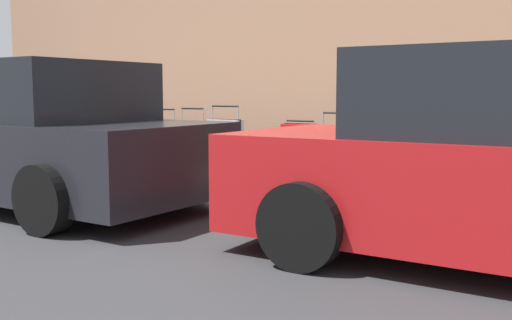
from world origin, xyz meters
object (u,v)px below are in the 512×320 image
object	(u,v)px
suitcase_maroon_9	(165,145)
suitcase_teal_11	(109,143)
suitcase_navy_10	(137,147)
fire_hydrant	(68,138)
bollard_post	(40,134)
suitcase_olive_1	(457,167)
suitcase_maroon_2	(413,155)
suitcase_black_6	(261,157)
suitcase_olive_8	(193,147)
parked_car_charcoal_1	(38,139)
suitcase_silver_7	(225,146)
suitcase_silver_0	(505,161)
suitcase_navy_3	(373,154)
suitcase_red_5	(300,151)
suitcase_teal_4	(336,155)

from	to	relation	value
suitcase_maroon_9	suitcase_teal_11	size ratio (longest dim) A/B	1.24
suitcase_maroon_9	suitcase_navy_10	size ratio (longest dim) A/B	1.16
fire_hydrant	bollard_post	xyz separation A→B (m)	(0.51, 0.15, 0.05)
suitcase_olive_1	suitcase_maroon_2	bearing A→B (deg)	-0.07
suitcase_black_6	bollard_post	bearing A→B (deg)	2.00
suitcase_olive_8	suitcase_navy_10	world-z (taller)	suitcase_olive_8
suitcase_teal_11	parked_car_charcoal_1	size ratio (longest dim) A/B	0.16
suitcase_olive_1	suitcase_silver_7	world-z (taller)	suitcase_silver_7
suitcase_maroon_2	suitcase_black_6	bearing A→B (deg)	1.58
suitcase_silver_0	fire_hydrant	size ratio (longest dim) A/B	1.38
suitcase_silver_0	suitcase_maroon_2	distance (m)	1.04
suitcase_silver_7	suitcase_navy_3	bearing A→B (deg)	-179.48
suitcase_maroon_9	bollard_post	distance (m)	2.51
suitcase_silver_7	suitcase_maroon_9	distance (m)	1.12
suitcase_silver_0	suitcase_red_5	size ratio (longest dim) A/B	1.28
suitcase_red_5	suitcase_silver_7	bearing A→B (deg)	3.14
suitcase_black_6	suitcase_navy_10	size ratio (longest dim) A/B	0.73
suitcase_olive_1	suitcase_navy_3	distance (m)	1.00
suitcase_olive_8	bollard_post	world-z (taller)	suitcase_olive_8
suitcase_olive_1	suitcase_navy_10	xyz separation A→B (m)	(4.80, 0.01, 0.02)
suitcase_olive_1	suitcase_maroon_2	distance (m)	0.53
suitcase_olive_1	suitcase_silver_7	distance (m)	3.14
suitcase_silver_0	suitcase_silver_7	distance (m)	3.66
suitcase_silver_0	suitcase_maroon_2	xyz separation A→B (m)	(1.04, -0.06, 0.02)
suitcase_olive_1	suitcase_teal_11	world-z (taller)	suitcase_teal_11
suitcase_maroon_2	suitcase_olive_8	bearing A→B (deg)	0.79
suitcase_red_5	suitcase_navy_10	distance (m)	2.79
suitcase_red_5	suitcase_navy_10	bearing A→B (deg)	0.19
suitcase_navy_3	suitcase_red_5	world-z (taller)	suitcase_navy_3
suitcase_navy_10	suitcase_navy_3	bearing A→B (deg)	179.51
suitcase_maroon_9	parked_car_charcoal_1	bearing A→B (deg)	93.72
suitcase_olive_1	suitcase_maroon_2	xyz separation A→B (m)	(0.52, -0.00, 0.12)
suitcase_olive_8	suitcase_teal_11	distance (m)	1.60
suitcase_teal_4	bollard_post	size ratio (longest dim) A/B	1.05
suitcase_teal_4	suitcase_maroon_9	bearing A→B (deg)	-1.27
suitcase_teal_4	suitcase_black_6	bearing A→B (deg)	-0.72
suitcase_navy_3	suitcase_red_5	size ratio (longest dim) A/B	1.34
suitcase_olive_1	suitcase_navy_3	xyz separation A→B (m)	(0.99, 0.04, 0.11)
fire_hydrant	parked_car_charcoal_1	size ratio (longest dim) A/B	0.16
suitcase_black_6	bollard_post	distance (m)	4.20
suitcase_red_5	suitcase_maroon_9	size ratio (longest dim) A/B	0.87
suitcase_olive_8	parked_car_charcoal_1	xyz separation A→B (m)	(0.38, 2.44, 0.27)
suitcase_red_5	parked_car_charcoal_1	xyz separation A→B (m)	(2.09, 2.48, 0.25)
suitcase_navy_10	parked_car_charcoal_1	bearing A→B (deg)	105.87
suitcase_silver_7	parked_car_charcoal_1	xyz separation A→B (m)	(0.96, 2.42, 0.23)
suitcase_navy_10	fire_hydrant	world-z (taller)	suitcase_navy_10
suitcase_navy_3	suitcase_silver_0	bearing A→B (deg)	179.47
suitcase_maroon_2	suitcase_red_5	world-z (taller)	suitcase_maroon_2
suitcase_navy_3	bollard_post	size ratio (longest dim) A/B	1.22
suitcase_red_5	bollard_post	distance (m)	4.75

